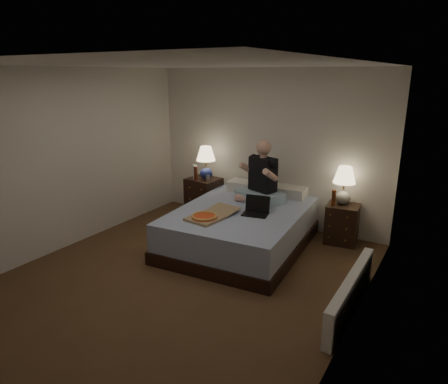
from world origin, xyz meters
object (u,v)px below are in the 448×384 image
Objects in this scene: person at (261,172)px; nightstand_right at (342,224)px; bed at (242,227)px; water_bottle at (195,172)px; beer_bottle_right at (334,198)px; lamp_left at (206,163)px; nightstand_left at (204,197)px; laptop at (255,206)px; lamp_right at (344,186)px; beer_bottle_left at (196,173)px; radiator at (351,293)px; pizza_box at (204,217)px; soda_can at (208,178)px.

nightstand_right is at bearing 40.18° from person.
water_bottle is at bearing 148.69° from bed.
bed is 1.38m from beer_bottle_right.
nightstand_right is 1.03× the size of lamp_left.
nightstand_left is 1.73m from laptop.
nightstand_right is at bearing 30.69° from bed.
lamp_right reaches higher than beer_bottle_left.
beer_bottle_right is 0.14× the size of radiator.
water_bottle is 0.04m from beer_bottle_left.
water_bottle is 1.09× the size of beer_bottle_left.
lamp_left is at bearing 150.63° from radiator.
lamp_left reaches higher than bed.
pizza_box is at bearing -50.77° from nightstand_left.
nightstand_left is 0.49m from water_bottle.
soda_can is 0.43× the size of beer_bottle_right.
water_bottle is 0.16× the size of radiator.
water_bottle is at bearing 142.49° from laptop.
lamp_right is 0.35× the size of radiator.
nightstand_right is 1.70× the size of laptop.
laptop is at bearing -132.00° from beer_bottle_right.
radiator is (2.95, -1.63, -0.14)m from nightstand_left.
person reaches higher than laptop.
radiator is (1.71, -1.30, -0.82)m from person.
lamp_left is (0.05, 0.01, 0.62)m from nightstand_left.
nightstand_right is 2.52× the size of beer_bottle_right.
radiator is at bearing 0.56° from pizza_box.
water_bottle is (-0.14, -0.13, -0.15)m from lamp_left.
lamp_left is at bearing 55.77° from beer_bottle_left.
pizza_box is (0.83, -1.33, -0.13)m from soda_can.
nightstand_right is at bearing 2.21° from lamp_left.
beer_bottle_right reaches higher than nightstand_left.
beer_bottle_left is 0.30× the size of pizza_box.
water_bottle is 0.33× the size of pizza_box.
beer_bottle_right is at bearing -152.78° from nightstand_right.
nightstand_left is at bearing 131.31° from pizza_box.
bed is at bearing -26.63° from water_bottle.
nightstand_left is at bearing -175.47° from person.
radiator is at bearing -28.81° from soda_can.
lamp_right is (2.30, 0.13, -0.10)m from lamp_left.
lamp_left is 0.25m from beer_bottle_left.
person reaches higher than pizza_box.
nightstand_right is 0.43m from beer_bottle_right.
person is (-1.01, -0.34, 0.33)m from beer_bottle_right.
pizza_box is at bearing -140.16° from nightstand_right.
laptop is at bearing 54.33° from pizza_box.
nightstand_left is at bearing 150.20° from soda_can.
soda_can is 2.12m from beer_bottle_right.
pizza_box is at bearing -84.92° from person.
person is (0.07, 0.43, 0.74)m from bed.
radiator is (3.01, -1.48, -0.59)m from beer_bottle_left.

